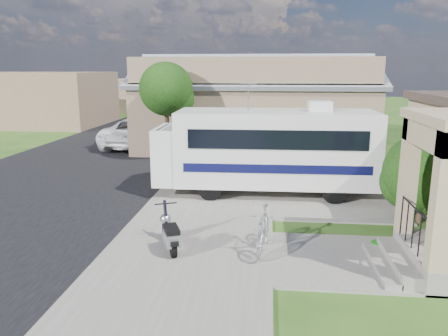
# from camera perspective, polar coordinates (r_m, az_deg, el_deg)

# --- Properties ---
(ground) EXTENTS (120.00, 120.00, 0.00)m
(ground) POSITION_cam_1_polar(r_m,az_deg,el_deg) (11.30, 1.20, -9.33)
(ground) COLOR #234813
(street_slab) EXTENTS (9.00, 80.00, 0.02)m
(street_slab) POSITION_cam_1_polar(r_m,az_deg,el_deg) (22.48, -15.94, 1.45)
(street_slab) COLOR black
(street_slab) RESTS_ON ground
(sidewalk_slab) EXTENTS (4.00, 80.00, 0.06)m
(sidewalk_slab) POSITION_cam_1_polar(r_m,az_deg,el_deg) (20.95, 0.80, 1.19)
(sidewalk_slab) COLOR slate
(sidewalk_slab) RESTS_ON ground
(driveway_slab) EXTENTS (7.00, 6.00, 0.05)m
(driveway_slab) POSITION_cam_1_polar(r_m,az_deg,el_deg) (15.53, 8.15, -3.13)
(driveway_slab) COLOR slate
(driveway_slab) RESTS_ON ground
(walk_slab) EXTENTS (4.00, 3.00, 0.05)m
(walk_slab) POSITION_cam_1_polar(r_m,az_deg,el_deg) (10.56, 17.51, -11.47)
(walk_slab) COLOR slate
(walk_slab) RESTS_ON ground
(warehouse) EXTENTS (12.50, 8.40, 5.04)m
(warehouse) POSITION_cam_1_polar(r_m,az_deg,el_deg) (24.52, 4.02, 7.50)
(warehouse) COLOR brown
(warehouse) RESTS_ON ground
(distant_bldg_far) EXTENTS (10.00, 8.00, 4.00)m
(distant_bldg_far) POSITION_cam_1_polar(r_m,az_deg,el_deg) (37.09, -23.03, 8.35)
(distant_bldg_far) COLOR brown
(distant_bldg_far) RESTS_ON ground
(distant_bldg_near) EXTENTS (8.00, 7.00, 3.20)m
(distant_bldg_near) POSITION_cam_1_polar(r_m,az_deg,el_deg) (47.25, -13.77, 9.26)
(distant_bldg_near) COLOR brown
(distant_bldg_near) RESTS_ON ground
(street_tree_a) EXTENTS (2.44, 2.40, 4.58)m
(street_tree_a) POSITION_cam_1_polar(r_m,az_deg,el_deg) (20.03, -7.25, 9.84)
(street_tree_a) COLOR #302215
(street_tree_a) RESTS_ON ground
(street_tree_b) EXTENTS (2.44, 2.40, 4.73)m
(street_tree_b) POSITION_cam_1_polar(r_m,az_deg,el_deg) (29.84, -2.82, 11.17)
(street_tree_b) COLOR #302215
(street_tree_b) RESTS_ON ground
(street_tree_c) EXTENTS (2.44, 2.40, 4.42)m
(street_tree_c) POSITION_cam_1_polar(r_m,az_deg,el_deg) (38.77, -0.74, 11.14)
(street_tree_c) COLOR #302215
(street_tree_c) RESTS_ON ground
(motorhome) EXTENTS (7.44, 2.56, 3.79)m
(motorhome) POSITION_cam_1_polar(r_m,az_deg,el_deg) (14.96, 5.67, 2.62)
(motorhome) COLOR silver
(motorhome) RESTS_ON ground
(shrub) EXTENTS (2.45, 2.34, 3.01)m
(shrub) POSITION_cam_1_polar(r_m,az_deg,el_deg) (13.38, 24.90, -0.12)
(shrub) COLOR #302215
(shrub) RESTS_ON ground
(scooter) EXTENTS (0.84, 1.50, 1.03)m
(scooter) POSITION_cam_1_polar(r_m,az_deg,el_deg) (10.49, -7.08, -8.51)
(scooter) COLOR black
(scooter) RESTS_ON ground
(bicycle) EXTENTS (0.72, 1.81, 1.06)m
(bicycle) POSITION_cam_1_polar(r_m,az_deg,el_deg) (10.35, 5.10, -8.36)
(bicycle) COLOR #9C9CA3
(bicycle) RESTS_ON ground
(pickup_truck) EXTENTS (3.77, 6.34, 1.65)m
(pickup_truck) POSITION_cam_1_polar(r_m,az_deg,el_deg) (24.77, -10.44, 4.66)
(pickup_truck) COLOR white
(pickup_truck) RESTS_ON ground
(van) EXTENTS (3.16, 6.71, 1.89)m
(van) POSITION_cam_1_polar(r_m,az_deg,el_deg) (31.15, -7.83, 6.62)
(van) COLOR white
(van) RESTS_ON ground
(garden_hose) EXTENTS (0.36, 0.36, 0.16)m
(garden_hose) POSITION_cam_1_polar(r_m,az_deg,el_deg) (11.32, 19.51, -9.62)
(garden_hose) COLOR #187016
(garden_hose) RESTS_ON ground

